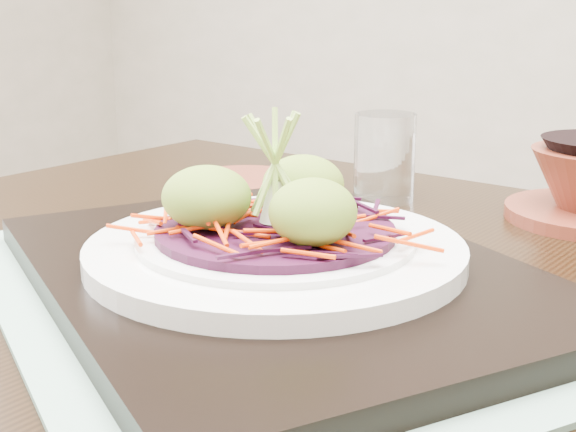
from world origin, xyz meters
The scene contains 10 objects.
dining_table centered at (-0.01, -0.02, 0.61)m, with size 1.23×0.93×0.70m.
placemat centered at (-0.06, -0.09, 0.70)m, with size 0.51×0.40×0.00m, color #7EA38B.
serving_tray centered at (-0.06, -0.09, 0.71)m, with size 0.45×0.33×0.02m, color black.
white_plate centered at (-0.06, -0.09, 0.73)m, with size 0.29×0.29×0.02m.
cabbage_bed centered at (-0.06, -0.09, 0.75)m, with size 0.18×0.18×0.01m, color #370B24.
carrot_julienne centered at (-0.06, -0.09, 0.76)m, with size 0.22×0.22×0.01m, color red, non-canonical shape.
guacamole_scoops centered at (-0.06, -0.09, 0.77)m, with size 0.16×0.14×0.05m.
scallion_garnish centered at (-0.06, -0.09, 0.80)m, with size 0.07×0.07×0.10m, color #93BB4B, non-canonical shape.
terracotta_side_plate centered at (-0.26, 0.20, 0.70)m, with size 0.15×0.15×0.01m, color #5D2316.
water_glass centered at (-0.09, 0.22, 0.75)m, with size 0.07×0.07×0.10m, color white.
Camera 1 is at (0.23, -0.60, 0.92)m, focal length 50.00 mm.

